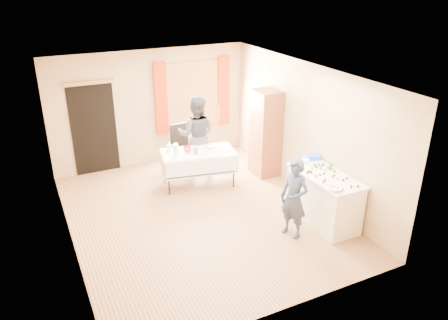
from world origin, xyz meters
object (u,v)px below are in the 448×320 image
party_table (199,165)px  woman (197,135)px  counter (324,198)px  chair (183,156)px  girl (294,199)px  cabinet (266,133)px

party_table → woman: bearing=80.7°
counter → party_table: bearing=121.8°
chair → girl: bearing=-82.8°
chair → girl: (0.68, -3.36, 0.39)m
party_table → woman: size_ratio=0.93×
counter → party_table: size_ratio=0.89×
counter → girl: bearing=-169.0°
chair → woman: woman is taller
counter → woman: bearing=112.3°
girl → woman: (-0.46, 3.06, 0.17)m
chair → woman: 0.68m
counter → cabinet: bearing=87.4°
counter → party_table: 2.71m
party_table → girl: girl is taller
girl → chair: bearing=170.2°
counter → woman: size_ratio=0.83×
chair → girl: size_ratio=0.73×
cabinet → girl: (-0.84, -2.33, -0.24)m
party_table → girl: size_ratio=1.17×
chair → woman: bearing=-57.7°
party_table → girl: (0.69, -2.44, 0.25)m
chair → girl: girl is taller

